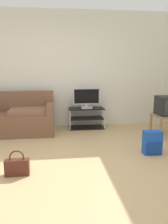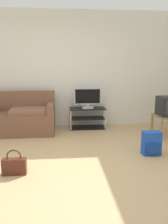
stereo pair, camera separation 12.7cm
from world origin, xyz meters
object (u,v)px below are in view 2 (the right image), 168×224
object	(u,v)px
flat_tv	(88,98)
handbag	(15,166)
couch	(5,118)
backpack	(152,143)
tv_stand	(88,118)

from	to	relation	value
flat_tv	handbag	size ratio (longest dim) A/B	1.80
couch	backpack	world-z (taller)	couch
couch	backpack	xyz separation A→B (m)	(2.68, -1.53, -0.15)
backpack	couch	bearing A→B (deg)	173.79
couch	flat_tv	world-z (taller)	flat_tv
couch	flat_tv	distance (m)	1.87
tv_stand	flat_tv	size ratio (longest dim) A/B	1.31
flat_tv	handbag	distance (m)	2.65
couch	handbag	distance (m)	2.14
flat_tv	backpack	xyz separation A→B (m)	(0.86, -1.75, -0.52)
tv_stand	couch	bearing A→B (deg)	-172.32
backpack	handbag	distance (m)	2.16
backpack	flat_tv	bearing A→B (deg)	139.68
couch	tv_stand	world-z (taller)	couch
tv_stand	flat_tv	world-z (taller)	flat_tv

